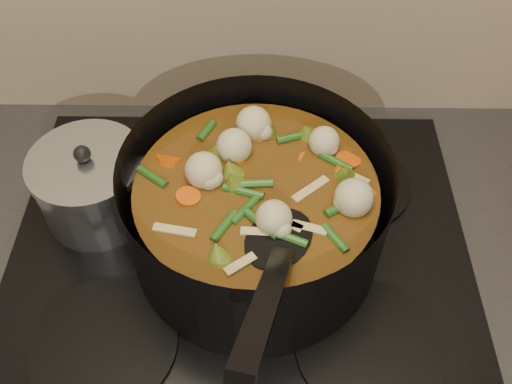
{
  "coord_description": "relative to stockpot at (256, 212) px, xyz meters",
  "views": [
    {
      "loc": [
        0.03,
        1.51,
        1.58
      ],
      "look_at": [
        0.02,
        1.95,
        1.04
      ],
      "focal_mm": 40.0,
      "sensor_mm": 36.0,
      "label": 1
    }
  ],
  "objects": [
    {
      "name": "stovetop",
      "position": [
        -0.02,
        -0.02,
        -0.08
      ],
      "size": [
        0.62,
        0.54,
        0.03
      ],
      "color": "black",
      "rests_on": "counter"
    },
    {
      "name": "saucepan",
      "position": [
        -0.22,
        0.06,
        -0.02
      ],
      "size": [
        0.15,
        0.15,
        0.13
      ],
      "rotation": [
        0.0,
        0.0,
        -0.22
      ],
      "color": "silver",
      "rests_on": "stovetop"
    },
    {
      "name": "stockpot",
      "position": [
        0.0,
        0.0,
        0.0
      ],
      "size": [
        0.43,
        0.5,
        0.24
      ],
      "rotation": [
        0.0,
        0.0,
        -0.41
      ],
      "color": "black",
      "rests_on": "stovetop"
    }
  ]
}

